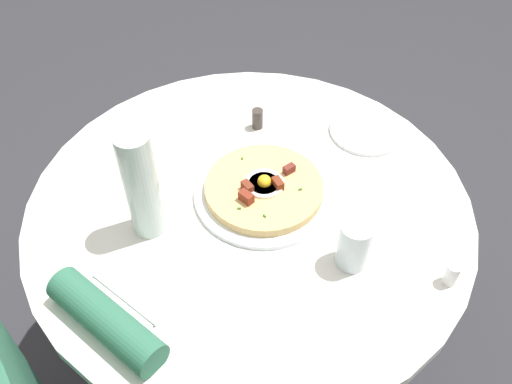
{
  "coord_description": "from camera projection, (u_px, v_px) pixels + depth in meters",
  "views": [
    {
      "loc": [
        0.7,
        -0.46,
        1.65
      ],
      "look_at": [
        -0.0,
        0.02,
        0.73
      ],
      "focal_mm": 39.23,
      "sensor_mm": 36.0,
      "label": 1
    }
  ],
  "objects": [
    {
      "name": "breakfast_pizza",
      "position": [
        263.0,
        186.0,
        1.26
      ],
      "size": [
        0.27,
        0.27,
        0.05
      ],
      "color": "#DAB16E",
      "rests_on": "pizza_plate"
    },
    {
      "name": "ground_plane",
      "position": [
        251.0,
        351.0,
        1.78
      ],
      "size": [
        6.0,
        6.0,
        0.0
      ],
      "primitive_type": "plane",
      "color": "#2D2D33"
    },
    {
      "name": "salt_shaker",
      "position": [
        452.0,
        274.0,
        1.09
      ],
      "size": [
        0.03,
        0.03,
        0.05
      ],
      "primitive_type": "cylinder",
      "color": "white",
      "rests_on": "dining_table"
    },
    {
      "name": "water_bottle",
      "position": [
        142.0,
        185.0,
        1.11
      ],
      "size": [
        0.07,
        0.07,
        0.26
      ],
      "primitive_type": "cylinder",
      "color": "silver",
      "rests_on": "dining_table"
    },
    {
      "name": "water_glass",
      "position": [
        354.0,
        244.0,
        1.11
      ],
      "size": [
        0.07,
        0.07,
        0.11
      ],
      "primitive_type": "cylinder",
      "color": "silver",
      "rests_on": "dining_table"
    },
    {
      "name": "pepper_shaker",
      "position": [
        257.0,
        119.0,
        1.41
      ],
      "size": [
        0.03,
        0.03,
        0.05
      ],
      "primitive_type": "cylinder",
      "color": "#3F3833",
      "rests_on": "dining_table"
    },
    {
      "name": "fork",
      "position": [
        111.0,
        310.0,
        1.06
      ],
      "size": [
        0.18,
        0.06,
        0.0
      ],
      "primitive_type": "cube",
      "rotation": [
        0.0,
        0.0,
        0.29
      ],
      "color": "silver",
      "rests_on": "napkin"
    },
    {
      "name": "pizza_plate",
      "position": [
        263.0,
        192.0,
        1.27
      ],
      "size": [
        0.32,
        0.32,
        0.01
      ],
      "primitive_type": "cylinder",
      "color": "white",
      "rests_on": "dining_table"
    },
    {
      "name": "knife",
      "position": [
        125.0,
        298.0,
        1.08
      ],
      "size": [
        0.18,
        0.06,
        0.0
      ],
      "primitive_type": "cube",
      "rotation": [
        0.0,
        0.0,
        0.29
      ],
      "color": "silver",
      "rests_on": "napkin"
    },
    {
      "name": "dining_table",
      "position": [
        250.0,
        247.0,
        1.38
      ],
      "size": [
        1.0,
        1.0,
        0.71
      ],
      "color": "silver",
      "rests_on": "ground_plane"
    },
    {
      "name": "bread_plate",
      "position": [
        367.0,
        130.0,
        1.42
      ],
      "size": [
        0.19,
        0.19,
        0.01
      ],
      "primitive_type": "cylinder",
      "color": "white",
      "rests_on": "dining_table"
    },
    {
      "name": "napkin",
      "position": [
        118.0,
        305.0,
        1.07
      ],
      "size": [
        0.2,
        0.18,
        0.0
      ],
      "primitive_type": "cube",
      "rotation": [
        0.0,
        0.0,
        0.29
      ],
      "color": "white",
      "rests_on": "dining_table"
    }
  ]
}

